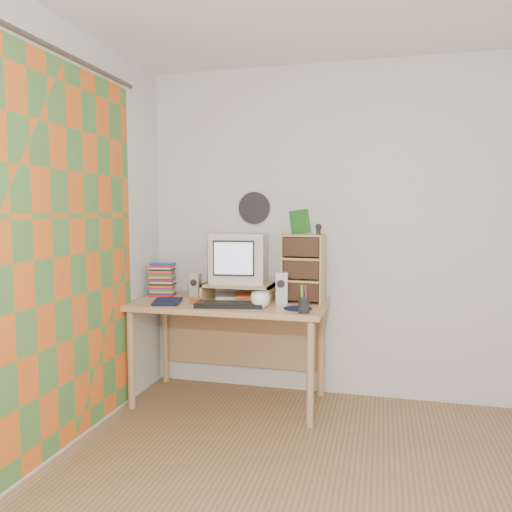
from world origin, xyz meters
The scene contains 20 objects.
back_wall centered at (0.00, 1.75, 1.25)m, with size 3.50×3.50×0.00m, color silver.
left_wall centered at (-1.75, 0.00, 1.25)m, with size 3.50×3.50×0.00m, color silver.
curtain centered at (-1.71, 0.48, 1.15)m, with size 2.20×2.20×0.00m, color orange.
wall_disc centered at (-0.93, 1.73, 1.43)m, with size 0.25×0.25×0.02m, color black.
desk centered at (-1.03, 1.44, 0.62)m, with size 1.40×0.70×0.75m.
monitor_riser centered at (-0.98, 1.48, 0.84)m, with size 0.52×0.30×0.12m.
crt_monitor centered at (-0.99, 1.53, 1.06)m, with size 0.39×0.39×0.37m, color beige.
speaker_left centered at (-1.31, 1.43, 0.85)m, with size 0.07×0.07×0.20m, color silver.
speaker_right centered at (-0.64, 1.42, 0.86)m, with size 0.08×0.08×0.22m, color silver.
keyboard centered at (-0.97, 1.18, 0.77)m, with size 0.46×0.15×0.03m, color black.
dvd_stack centered at (-1.61, 1.50, 0.88)m, with size 0.18×0.13×0.25m, color brown, non-canonical shape.
cd_rack centered at (-0.51, 1.49, 1.00)m, with size 0.29×0.16×0.49m, color tan.
mug centered at (-0.75, 1.21, 0.80)m, with size 0.13×0.13×0.10m, color white.
diary centered at (-1.53, 1.19, 0.77)m, with size 0.23×0.17×0.05m, color black.
mousepad centered at (-0.50, 1.23, 0.75)m, with size 0.19×0.19×0.00m, color black.
pen_cup centered at (-0.44, 1.10, 0.82)m, with size 0.07×0.07×0.14m, color black, non-canonical shape.
papers centered at (-0.97, 1.50, 0.77)m, with size 0.29×0.21×0.04m, color beige, non-canonical shape.
red_box centered at (-1.23, 1.23, 0.77)m, with size 0.08×0.05×0.04m, color #B23E13.
game_box centered at (-0.53, 1.51, 1.33)m, with size 0.14×0.03×0.17m, color #195718.
webcam centered at (-0.40, 1.47, 1.28)m, with size 0.05×0.05×0.08m, color black, non-canonical shape.
Camera 1 is at (0.04, -2.04, 1.40)m, focal length 35.00 mm.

